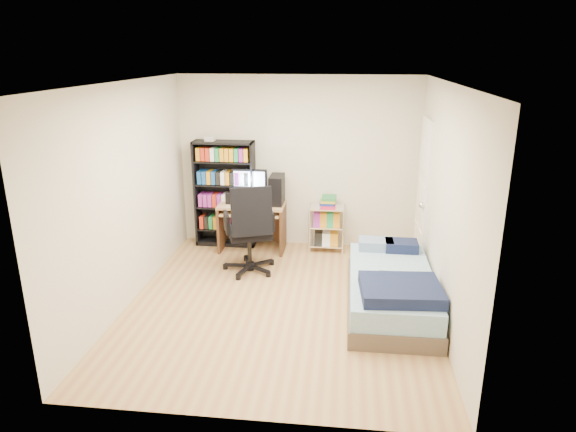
# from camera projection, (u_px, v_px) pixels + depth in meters

# --- Properties ---
(room) EXTENTS (3.58, 4.08, 2.58)m
(room) POSITION_uv_depth(u_px,v_px,m) (280.00, 201.00, 5.60)
(room) COLOR tan
(room) RESTS_ON ground
(media_shelf) EXTENTS (0.88, 0.29, 1.64)m
(media_shelf) POSITION_uv_depth(u_px,v_px,m) (225.00, 193.00, 7.59)
(media_shelf) COLOR black
(media_shelf) RESTS_ON room
(computer_desk) EXTENTS (0.94, 0.55, 1.19)m
(computer_desk) POSITION_uv_depth(u_px,v_px,m) (259.00, 207.00, 7.45)
(computer_desk) COLOR tan
(computer_desk) RESTS_ON room
(office_chair) EXTENTS (0.92, 0.92, 1.21)m
(office_chair) POSITION_uv_depth(u_px,v_px,m) (250.00, 244.00, 6.74)
(office_chair) COLOR black
(office_chair) RESTS_ON room
(wire_cart) EXTENTS (0.51, 0.37, 0.82)m
(wire_cart) POSITION_uv_depth(u_px,v_px,m) (327.00, 215.00, 7.44)
(wire_cart) COLOR white
(wire_cart) RESTS_ON room
(bed) EXTENTS (0.95, 1.91, 0.54)m
(bed) POSITION_uv_depth(u_px,v_px,m) (391.00, 289.00, 5.79)
(bed) COLOR brown
(bed) RESTS_ON room
(door) EXTENTS (0.12, 0.80, 2.00)m
(door) POSITION_uv_depth(u_px,v_px,m) (423.00, 195.00, 6.76)
(door) COLOR white
(door) RESTS_ON room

